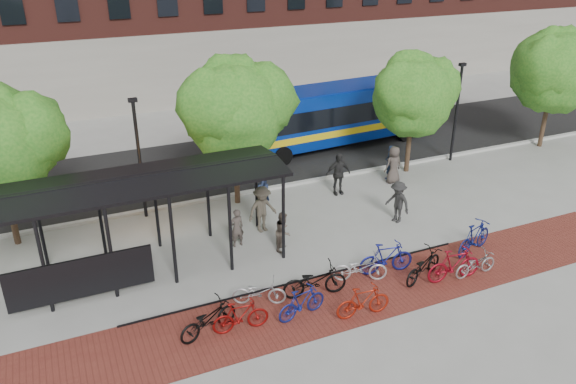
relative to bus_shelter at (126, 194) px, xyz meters
name	(u,v)px	position (x,y,z in m)	size (l,w,h in m)	color
ground	(332,221)	(8.13, 0.48, -3.00)	(160.00, 160.00, 0.00)	#9E9E99
asphalt_street	(262,157)	(8.13, 8.48, -2.99)	(160.00, 8.00, 0.01)	black
curb	(292,184)	(8.13, 4.48, -2.94)	(160.00, 0.25, 0.12)	#B7B7B2
brick_strip	(349,297)	(6.13, -4.52, -3.00)	(24.00, 3.00, 0.01)	maroon
bike_rack_rail	(302,292)	(4.83, -3.62, -3.00)	(12.00, 0.05, 0.95)	black
bus_shelter	(126,194)	(0.00, 0.00, 0.00)	(10.60, 3.07, 3.60)	black
tree_b	(235,105)	(5.23, 3.83, 1.46)	(5.15, 4.20, 6.47)	#382619
tree_c	(415,92)	(14.22, 3.83, 1.06)	(4.66, 3.80, 5.92)	#382619
tree_d	(556,67)	(23.23, 3.83, 1.47)	(5.39, 4.40, 6.55)	#382619
lamp_post_left	(139,156)	(1.13, 4.08, -0.25)	(0.35, 0.20, 5.12)	black
lamp_post_right	(457,110)	(17.13, 4.08, -0.25)	(0.35, 0.20, 5.12)	black
bus	(336,112)	(12.63, 8.64, -1.07)	(12.61, 3.59, 3.36)	#082894
bike_0	(208,319)	(1.36, -4.44, -2.48)	(0.69, 1.98, 1.04)	black
bike_1	(241,316)	(2.29, -4.70, -2.48)	(0.49, 1.74, 1.05)	maroon
bike_2	(259,292)	(3.29, -3.66, -2.54)	(0.61, 1.74, 0.91)	#ACABAE
bike_3	(302,303)	(4.26, -4.83, -2.48)	(0.49, 1.74, 1.04)	navy
bike_4	(315,281)	(5.12, -3.97, -2.43)	(0.75, 2.16, 1.14)	black
bike_5	(363,301)	(6.02, -5.57, -2.46)	(0.51, 1.80, 1.08)	#9A1E0E
bike_6	(360,268)	(6.95, -3.80, -2.51)	(0.65, 1.88, 0.99)	#BDBDC0
bike_7	(386,258)	(8.02, -3.76, -2.40)	(0.57, 2.00, 1.20)	navy
bike_8	(423,266)	(8.98, -4.60, -2.47)	(0.70, 2.01, 1.06)	black
bike_9	(454,265)	(9.90, -5.09, -2.38)	(0.58, 2.05, 1.23)	maroon
bike_10	(475,264)	(10.80, -5.15, -2.55)	(0.60, 1.71, 0.90)	#939396
bike_11	(474,238)	(11.79, -3.90, -2.37)	(0.59, 2.09, 1.26)	navy
pedestrian_1	(237,228)	(3.86, 0.14, -2.22)	(0.57, 0.37, 1.55)	#433A35
pedestrian_2	(261,185)	(6.14, 3.41, -2.18)	(0.79, 0.62, 1.63)	#1F2A48
pedestrian_3	(262,209)	(5.19, 0.86, -2.03)	(1.25, 0.72, 1.94)	#4C4438
pedestrian_4	(338,174)	(9.65, 2.79, -2.01)	(1.16, 0.48, 1.98)	#242424
pedestrian_6	(394,165)	(12.68, 2.85, -2.09)	(0.89, 0.58, 1.83)	#453C37
pedestrian_7	(390,162)	(12.79, 3.35, -2.15)	(0.62, 0.41, 1.69)	#1C2841
pedestrian_8	(283,231)	(5.37, -0.80, -2.22)	(0.75, 0.59, 1.55)	brown
pedestrian_9	(398,202)	(10.57, -0.63, -2.10)	(1.16, 0.67, 1.80)	#242424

